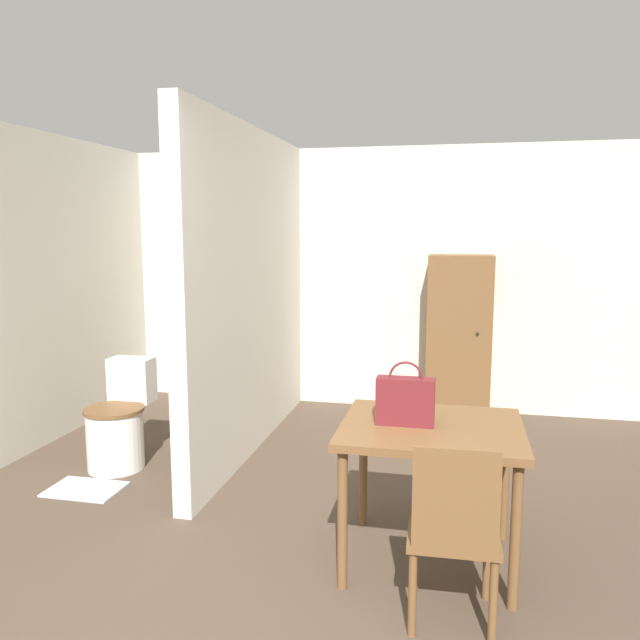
{
  "coord_description": "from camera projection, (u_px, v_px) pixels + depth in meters",
  "views": [
    {
      "loc": [
        0.86,
        -1.95,
        1.74
      ],
      "look_at": [
        0.0,
        1.94,
        1.15
      ],
      "focal_mm": 35.0,
      "sensor_mm": 36.0,
      "label": 1
    }
  ],
  "objects": [
    {
      "name": "handbag",
      "position": [
        405.0,
        400.0,
        3.18
      ],
      "size": [
        0.29,
        0.1,
        0.33
      ],
      "color": "maroon",
      "rests_on": "dining_table"
    },
    {
      "name": "wall_back",
      "position": [
        367.0,
        279.0,
        6.09
      ],
      "size": [
        5.71,
        0.12,
        2.5
      ],
      "color": "beige",
      "rests_on": "ground_plane"
    },
    {
      "name": "partition_wall",
      "position": [
        251.0,
        292.0,
        4.88
      ],
      "size": [
        0.12,
        2.69,
        2.5
      ],
      "color": "beige",
      "rests_on": "ground_plane"
    },
    {
      "name": "dining_table",
      "position": [
        431.0,
        442.0,
        3.2
      ],
      "size": [
        0.92,
        0.8,
        0.74
      ],
      "color": "brown",
      "rests_on": "ground_plane"
    },
    {
      "name": "wooden_chair",
      "position": [
        454.0,
        528.0,
        2.69
      ],
      "size": [
        0.41,
        0.41,
        0.86
      ],
      "rotation": [
        0.0,
        0.0,
        0.03
      ],
      "color": "brown",
      "rests_on": "ground_plane"
    },
    {
      "name": "wall_left",
      "position": [
        3.0,
        295.0,
        4.6
      ],
      "size": [
        0.12,
        5.02,
        2.5
      ],
      "color": "beige",
      "rests_on": "ground_plane"
    },
    {
      "name": "wooden_cabinet",
      "position": [
        459.0,
        337.0,
        5.7
      ],
      "size": [
        0.57,
        0.42,
        1.5
      ],
      "color": "brown",
      "rests_on": "ground_plane"
    },
    {
      "name": "toilet",
      "position": [
        119.0,
        425.0,
        4.58
      ],
      "size": [
        0.43,
        0.58,
        0.77
      ],
      "color": "white",
      "rests_on": "ground_plane"
    },
    {
      "name": "bath_mat",
      "position": [
        85.0,
        489.0,
        4.18
      ],
      "size": [
        0.48,
        0.34,
        0.01
      ],
      "color": "#B2BCC6",
      "rests_on": "ground_plane"
    }
  ]
}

